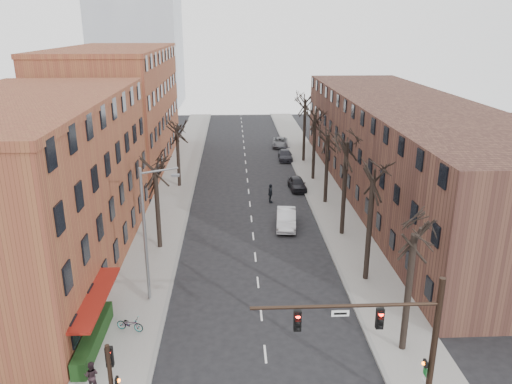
{
  "coord_description": "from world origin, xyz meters",
  "views": [
    {
      "loc": [
        -1.58,
        -18.98,
        17.16
      ],
      "look_at": [
        0.24,
        19.94,
        4.0
      ],
      "focal_mm": 35.0,
      "sensor_mm": 36.0,
      "label": 1
    }
  ],
  "objects": [
    {
      "name": "parked_car_far",
      "position": [
        5.3,
        52.49,
        0.65
      ],
      "size": [
        2.62,
        4.9,
        1.31
      ],
      "primitive_type": "imported",
      "rotation": [
        0.0,
        0.0,
        -0.1
      ],
      "color": "slate",
      "rests_on": "ground"
    },
    {
      "name": "tree_right_d",
      "position": [
        7.6,
        28.0,
        0.0
      ],
      "size": [
        5.2,
        5.2,
        10.0
      ],
      "primitive_type": null,
      "color": "black",
      "rests_on": "ground"
    },
    {
      "name": "tree_right_b",
      "position": [
        7.6,
        12.0,
        0.0
      ],
      "size": [
        5.2,
        5.2,
        10.8
      ],
      "primitive_type": null,
      "color": "black",
      "rests_on": "ground"
    },
    {
      "name": "tree_right_c",
      "position": [
        7.6,
        20.0,
        0.0
      ],
      "size": [
        5.2,
        5.2,
        11.6
      ],
      "primitive_type": null,
      "color": "black",
      "rests_on": "ground"
    },
    {
      "name": "awning_left",
      "position": [
        -9.4,
        6.0,
        0.0
      ],
      "size": [
        1.2,
        7.0,
        0.15
      ],
      "primitive_type": "cube",
      "color": "maroon",
      "rests_on": "ground"
    },
    {
      "name": "tree_right_f",
      "position": [
        7.6,
        44.0,
        0.0
      ],
      "size": [
        5.2,
        5.2,
        11.6
      ],
      "primitive_type": null,
      "color": "black",
      "rests_on": "ground"
    },
    {
      "name": "bicycle",
      "position": [
        -7.76,
        6.38,
        0.59
      ],
      "size": [
        1.76,
        1.05,
        0.87
      ],
      "primitive_type": "imported",
      "rotation": [
        0.0,
        0.0,
        1.27
      ],
      "color": "gray",
      "rests_on": "sidewalk_left"
    },
    {
      "name": "tree_left_a",
      "position": [
        -7.6,
        18.0,
        0.0
      ],
      "size": [
        5.2,
        5.2,
        9.5
      ],
      "primitive_type": null,
      "color": "black",
      "rests_on": "ground"
    },
    {
      "name": "sidewalk_left",
      "position": [
        -8.0,
        35.0,
        0.07
      ],
      "size": [
        4.0,
        90.0,
        0.15
      ],
      "primitive_type": "cube",
      "color": "gray",
      "rests_on": "ground"
    },
    {
      "name": "sidewalk_right",
      "position": [
        8.0,
        35.0,
        0.07
      ],
      "size": [
        4.0,
        90.0,
        0.15
      ],
      "primitive_type": "cube",
      "color": "gray",
      "rests_on": "ground"
    },
    {
      "name": "signal_pole_left",
      "position": [
        -6.99,
        -0.95,
        2.61
      ],
      "size": [
        0.47,
        0.44,
        4.4
      ],
      "color": "black",
      "rests_on": "ground"
    },
    {
      "name": "parked_car_near",
      "position": [
        5.3,
        32.42,
        0.69
      ],
      "size": [
        1.92,
        4.18,
        1.39
      ],
      "primitive_type": "imported",
      "rotation": [
        0.0,
        0.0,
        0.07
      ],
      "color": "black",
      "rests_on": "ground"
    },
    {
      "name": "building_left_near",
      "position": [
        -16.0,
        15.0,
        6.0
      ],
      "size": [
        12.0,
        26.0,
        12.0
      ],
      "primitive_type": "cube",
      "color": "brown",
      "rests_on": "ground"
    },
    {
      "name": "tree_right_e",
      "position": [
        7.6,
        36.0,
        0.0
      ],
      "size": [
        5.2,
        5.2,
        10.8
      ],
      "primitive_type": null,
      "color": "black",
      "rests_on": "ground"
    },
    {
      "name": "building_right",
      "position": [
        16.0,
        30.0,
        5.0
      ],
      "size": [
        12.0,
        50.0,
        10.0
      ],
      "primitive_type": "cube",
      "color": "#513126",
      "rests_on": "ground"
    },
    {
      "name": "tree_left_b",
      "position": [
        -7.6,
        34.0,
        0.0
      ],
      "size": [
        5.2,
        5.2,
        9.5
      ],
      "primitive_type": null,
      "color": "black",
      "rests_on": "ground"
    },
    {
      "name": "signal_mast_arm",
      "position": [
        5.45,
        -1.0,
        4.4
      ],
      "size": [
        8.14,
        0.3,
        7.2
      ],
      "color": "black",
      "rests_on": "ground"
    },
    {
      "name": "pedestrian_b",
      "position": [
        -8.66,
        1.52,
        0.91
      ],
      "size": [
        0.78,
        0.63,
        1.52
      ],
      "primitive_type": "imported",
      "rotation": [
        0.0,
        0.0,
        3.07
      ],
      "color": "black",
      "rests_on": "sidewalk_left"
    },
    {
      "name": "hedge",
      "position": [
        -9.5,
        5.0,
        0.65
      ],
      "size": [
        0.8,
        6.0,
        1.0
      ],
      "primitive_type": "cube",
      "color": "#1A3713",
      "rests_on": "sidewalk_left"
    },
    {
      "name": "streetlight",
      "position": [
        -7.03,
        10.0,
        5.01
      ],
      "size": [
        2.45,
        0.22,
        9.03
      ],
      "color": "slate",
      "rests_on": "ground"
    },
    {
      "name": "building_left_far",
      "position": [
        -16.0,
        44.0,
        7.0
      ],
      "size": [
        12.0,
        28.0,
        14.0
      ],
      "primitive_type": "cube",
      "color": "brown",
      "rests_on": "ground"
    },
    {
      "name": "pedestrian_crossing",
      "position": [
        2.09,
        28.33,
        0.98
      ],
      "size": [
        0.61,
        1.2,
        1.97
      ],
      "primitive_type": "imported",
      "rotation": [
        0.0,
        0.0,
        1.68
      ],
      "color": "black",
      "rests_on": "ground"
    },
    {
      "name": "tree_right_a",
      "position": [
        7.6,
        4.0,
        0.0
      ],
      "size": [
        5.2,
        5.2,
        10.0
      ],
      "primitive_type": null,
      "color": "black",
      "rests_on": "ground"
    },
    {
      "name": "silver_sedan",
      "position": [
        3.02,
        21.96,
        0.78
      ],
      "size": [
        2.12,
        4.89,
        1.56
      ],
      "primitive_type": "imported",
      "rotation": [
        0.0,
        0.0,
        -0.1
      ],
      "color": "silver",
      "rests_on": "ground"
    },
    {
      "name": "parked_car_mid",
      "position": [
        5.3,
        44.98,
        0.63
      ],
      "size": [
        1.94,
        4.44,
        1.27
      ],
      "primitive_type": "imported",
      "rotation": [
        0.0,
        0.0,
        -0.04
      ],
      "color": "#21222A",
      "rests_on": "ground"
    }
  ]
}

